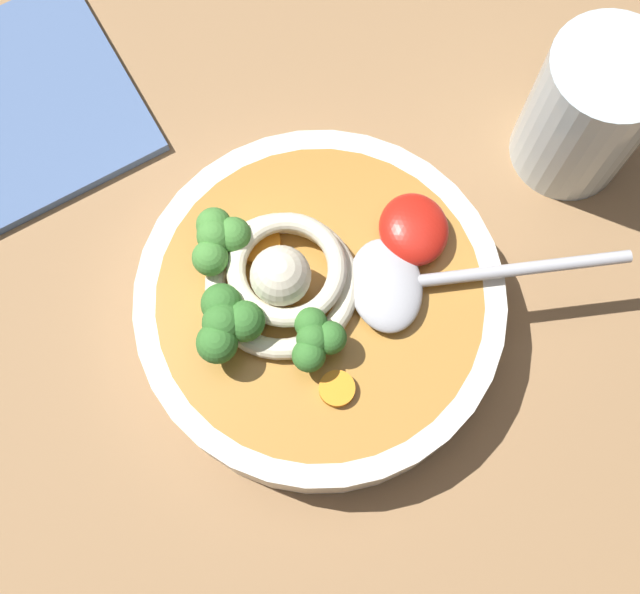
% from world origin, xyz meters
% --- Properties ---
extents(table_slab, '(1.23, 1.23, 0.03)m').
position_xyz_m(table_slab, '(0.00, 0.00, 0.01)').
color(table_slab, '#936D47').
rests_on(table_slab, ground).
extents(soup_bowl, '(0.23, 0.23, 0.05)m').
position_xyz_m(soup_bowl, '(-0.04, 0.02, 0.05)').
color(soup_bowl, silver).
rests_on(soup_bowl, table_slab).
extents(noodle_pile, '(0.10, 0.10, 0.04)m').
position_xyz_m(noodle_pile, '(-0.03, 0.05, 0.09)').
color(noodle_pile, beige).
rests_on(noodle_pile, soup_bowl).
extents(soup_spoon, '(0.06, 0.17, 0.02)m').
position_xyz_m(soup_spoon, '(-0.04, -0.03, 0.08)').
color(soup_spoon, '#B7B7BC').
rests_on(soup_spoon, soup_bowl).
extents(chili_sauce_dollop, '(0.05, 0.04, 0.02)m').
position_xyz_m(chili_sauce_dollop, '(-0.01, -0.04, 0.09)').
color(chili_sauce_dollop, red).
rests_on(chili_sauce_dollop, soup_bowl).
extents(broccoli_floret_far, '(0.05, 0.04, 0.04)m').
position_xyz_m(broccoli_floret_far, '(-0.05, 0.08, 0.10)').
color(broccoli_floret_far, '#7A9E60').
rests_on(broccoli_floret_far, soup_bowl).
extents(broccoli_floret_beside_noodles, '(0.04, 0.03, 0.03)m').
position_xyz_m(broccoli_floret_beside_noodles, '(-0.07, 0.03, 0.09)').
color(broccoli_floret_beside_noodles, '#7A9E60').
rests_on(broccoli_floret_beside_noodles, soup_bowl).
extents(broccoli_floret_beside_chili, '(0.04, 0.04, 0.03)m').
position_xyz_m(broccoli_floret_beside_chili, '(-0.00, 0.08, 0.10)').
color(broccoli_floret_beside_chili, '#7A9E60').
rests_on(broccoli_floret_beside_chili, soup_bowl).
extents(carrot_slice_rear, '(0.02, 0.02, 0.01)m').
position_xyz_m(carrot_slice_rear, '(-0.10, 0.02, 0.08)').
color(carrot_slice_rear, orange).
rests_on(carrot_slice_rear, soup_bowl).
extents(carrot_slice_extra_b, '(0.03, 0.03, 0.01)m').
position_xyz_m(carrot_slice_extra_b, '(0.00, 0.06, 0.08)').
color(carrot_slice_extra_b, orange).
rests_on(carrot_slice_extra_b, soup_bowl).
extents(drinking_glass, '(0.08, 0.08, 0.11)m').
position_xyz_m(drinking_glass, '(0.06, -0.16, 0.08)').
color(drinking_glass, silver).
rests_on(drinking_glass, table_slab).
extents(folded_napkin, '(0.21, 0.19, 0.01)m').
position_xyz_m(folded_napkin, '(0.15, 0.21, 0.03)').
color(folded_napkin, '#4C6693').
rests_on(folded_napkin, table_slab).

